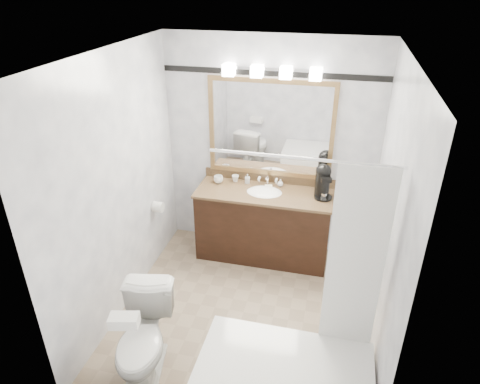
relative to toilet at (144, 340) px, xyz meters
The scene contains 15 objects.
room 1.40m from the toilet, 54.88° to the left, with size 2.42×2.62×2.52m.
vanity 2.01m from the toilet, 71.79° to the left, with size 1.53×0.58×0.97m.
mirror 2.53m from the toilet, 73.89° to the left, with size 1.40×0.04×1.10m.
vanity_light_bar 2.82m from the toilet, 73.49° to the left, with size 1.02×0.14×0.12m.
accent_stripe 2.85m from the toilet, 73.96° to the left, with size 2.40×0.01×0.06m, color black.
bathtub 1.19m from the toilet, ahead, with size 1.30×0.75×1.96m.
tp_roll 1.67m from the toilet, 108.15° to the left, with size 0.12×0.12×0.11m, color white.
toilet is the anchor object (origin of this frame).
tissue_box 0.48m from the toilet, 90.00° to the right, with size 0.21×0.12×0.09m, color white.
coffee_maker 2.43m from the toilet, 57.44° to the left, with size 0.20×0.24×0.37m.
cup_left 2.08m from the toilet, 88.15° to the left, with size 0.11×0.11×0.08m, color white.
cup_right 2.17m from the toilet, 83.23° to the left, with size 0.08×0.08×0.08m, color white.
soap_bottle_a 2.18m from the toilet, 79.25° to the left, with size 0.05×0.05×0.11m, color white.
soap_bottle_b 2.29m from the toilet, 69.61° to the left, with size 0.07×0.07×0.08m, color white.
soap_bar 2.19m from the toilet, 72.13° to the left, with size 0.08×0.05×0.03m, color beige.
Camera 1 is at (0.73, -3.17, 3.06)m, focal length 32.00 mm.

